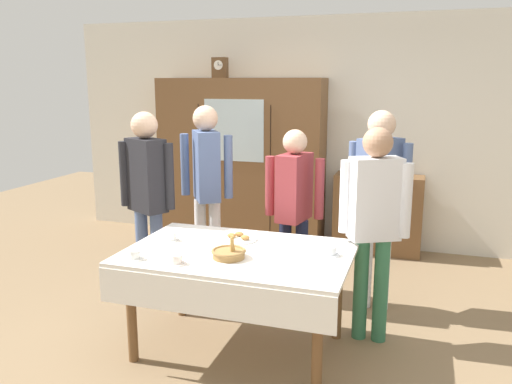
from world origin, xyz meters
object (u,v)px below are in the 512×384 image
Objects in this scene: dining_table at (237,266)px; tea_cup_far_left at (171,237)px; book_stack at (380,171)px; spoon_near_left at (193,248)px; person_behind_table_left at (294,201)px; mantel_clock at (220,68)px; pastry_plate at (239,238)px; person_behind_table_right at (207,178)px; tea_cup_near_right at (177,260)px; spoon_near_right at (311,250)px; person_by_cabinet at (374,214)px; person_beside_shelf at (378,190)px; wall_cabinet at (241,161)px; bookshelf_low at (378,214)px; tea_cup_mid_left at (331,252)px; person_near_right_end at (147,188)px; tea_cup_back_edge at (134,255)px; bread_basket at (229,253)px.

tea_cup_far_left is (-0.57, 0.10, 0.13)m from dining_table.
spoon_near_left is at bearing -112.30° from book_stack.
person_behind_table_left reaches higher than tea_cup_far_left.
mantel_clock is at bearing 129.24° from person_behind_table_left.
pastry_plate is 1.06m from person_behind_table_right.
person_behind_table_left reaches higher than tea_cup_near_right.
person_by_cabinet is (0.41, 0.28, 0.23)m from spoon_near_right.
book_stack is 1.57m from person_beside_shelf.
tea_cup_far_left is at bearing -165.16° from person_by_cabinet.
wall_cabinet is 1.74m from bookshelf_low.
tea_cup_far_left is at bearing -178.33° from tea_cup_mid_left.
dining_table is 12.33× the size of tea_cup_mid_left.
tea_cup_mid_left is 1.06m from tea_cup_near_right.
tea_cup_near_right is 1.48m from person_by_cabinet.
bookshelf_low is 4.61× the size of book_stack.
tea_cup_mid_left is at bearing 1.67° from tea_cup_far_left.
book_stack is 2.45m from spoon_near_right.
wall_cabinet reaches higher than person_by_cabinet.
person_near_right_end is (-0.76, 0.96, 0.25)m from tea_cup_near_right.
mantel_clock is 1.88m from person_behind_table_right.
spoon_near_left is at bearing -164.39° from spoon_near_right.
book_stack is 1.65× the size of tea_cup_back_edge.
person_behind_table_left is at bearing -56.55° from wall_cabinet.
wall_cabinet is 15.58× the size of tea_cup_far_left.
person_behind_table_left is 0.72m from person_beside_shelf.
tea_cup_back_edge is 0.44m from spoon_near_left.
dining_table is 7.45× the size of book_stack.
tea_cup_near_right is at bearing -58.90° from tea_cup_far_left.
wall_cabinet is 17.02× the size of spoon_near_left.
dining_table is 0.32m from pastry_plate.
dining_table is 2.76m from book_stack.
book_stack reaches higher than tea_cup_near_right.
tea_cup_far_left is (-1.33, -2.54, -0.17)m from book_stack.
person_behind_table_left is (0.18, 0.96, 0.28)m from dining_table.
person_behind_table_left is (-0.58, -1.68, -0.02)m from book_stack.
mantel_clock is at bearing 107.51° from spoon_near_left.
tea_cup_mid_left is 1.00× the size of tea_cup_near_right.
bookshelf_low is at bearing 62.39° from tea_cup_far_left.
tea_cup_back_edge is at bearing -84.46° from wall_cabinet.
person_near_right_end is (-0.48, 0.50, 0.25)m from tea_cup_far_left.
person_behind_table_right is at bearing 97.57° from tea_cup_far_left.
person_behind_table_left is at bearing -8.61° from person_behind_table_right.
tea_cup_far_left and tea_cup_mid_left have the same top height.
person_beside_shelf is 1.05× the size of person_by_cabinet.
mantel_clock reaches higher than bread_basket.
spoon_near_left is at bearing -171.13° from tea_cup_mid_left.
bread_basket is (0.56, -0.23, 0.01)m from tea_cup_far_left.
tea_cup_far_left is (0.58, -2.49, -1.32)m from mantel_clock.
bread_basket reaches higher than bookshelf_low.
wall_cabinet reaches higher than pastry_plate.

